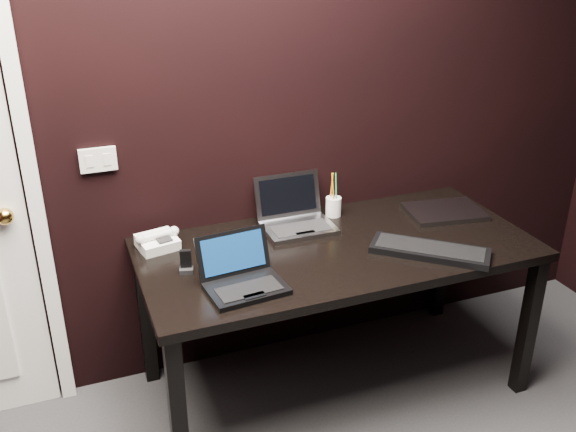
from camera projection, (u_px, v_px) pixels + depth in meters
name	position (u px, v px, depth m)	size (l,w,h in m)	color
wall_back	(240.00, 102.00, 2.78)	(4.00, 4.00, 0.00)	black
wall_switch	(98.00, 160.00, 2.64)	(0.15, 0.02, 0.10)	silver
desk	(337.00, 261.00, 2.80)	(1.70, 0.80, 0.74)	black
netbook	(243.00, 278.00, 2.44)	(0.32, 0.29, 0.19)	black
silver_laptop	(296.00, 219.00, 2.92)	(0.32, 0.28, 0.22)	gray
ext_keyboard	(430.00, 250.00, 2.69)	(0.48, 0.45, 0.03)	black
closed_laptop	(444.00, 212.00, 3.06)	(0.38, 0.30, 0.02)	gray
desk_phone	(157.00, 241.00, 2.73)	(0.20, 0.17, 0.10)	white
mobile_phone	(186.00, 264.00, 2.55)	(0.06, 0.06, 0.09)	black
pen_cup	(333.00, 206.00, 3.03)	(0.10, 0.10, 0.22)	white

